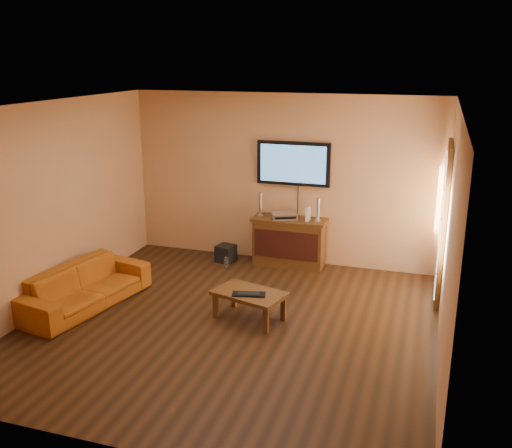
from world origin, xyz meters
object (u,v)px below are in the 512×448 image
at_px(media_console, 289,242).
at_px(television, 293,164).
at_px(coffee_table, 249,296).
at_px(bottle, 226,263).
at_px(speaker_right, 318,210).
at_px(speaker_left, 260,205).
at_px(sofa, 84,280).
at_px(subwoofer, 226,253).
at_px(keyboard, 249,294).
at_px(game_console, 308,214).
at_px(av_receiver, 284,216).

height_order(media_console, television, television).
xyz_separation_m(coffee_table, bottle, (-0.91, 1.58, -0.22)).
relative_size(media_console, speaker_right, 3.25).
distance_m(speaker_left, bottle, 1.07).
bearing_deg(coffee_table, media_console, 90.23).
bearing_deg(television, sofa, -131.52).
distance_m(speaker_left, subwoofer, 0.99).
bearing_deg(keyboard, speaker_left, 103.60).
bearing_deg(subwoofer, game_console, 16.74).
height_order(media_console, subwoofer, media_console).
relative_size(av_receiver, game_console, 1.82).
distance_m(subwoofer, keyboard, 2.27).
bearing_deg(keyboard, media_console, 90.86).
bearing_deg(av_receiver, sofa, -157.45).
distance_m(sofa, game_console, 3.46).
bearing_deg(av_receiver, subwoofer, 163.06).
height_order(speaker_left, speaker_right, speaker_left).
bearing_deg(game_console, speaker_left, 177.70).
distance_m(sofa, subwoofer, 2.50).
relative_size(bottle, keyboard, 0.48).
bearing_deg(media_console, speaker_right, 1.88).
xyz_separation_m(media_console, coffee_table, (0.01, -2.05, -0.07)).
height_order(speaker_left, av_receiver, speaker_left).
height_order(av_receiver, bottle, av_receiver).
bearing_deg(subwoofer, keyboard, -50.36).
distance_m(sofa, keyboard, 2.26).
relative_size(sofa, keyboard, 4.31).
xyz_separation_m(television, sofa, (-2.22, -2.51, -1.26)).
height_order(television, av_receiver, television).
distance_m(speaker_right, keyboard, 2.26).
height_order(sofa, speaker_left, speaker_left).
distance_m(sofa, speaker_right, 3.60).
xyz_separation_m(speaker_left, speaker_right, (0.94, -0.02, -0.01)).
bearing_deg(sofa, keyboard, -74.28).
bearing_deg(bottle, coffee_table, -60.12).
height_order(coffee_table, sofa, sofa).
xyz_separation_m(media_console, sofa, (-2.22, -2.33, -0.02)).
height_order(coffee_table, game_console, game_console).
relative_size(speaker_left, bottle, 1.80).
bearing_deg(keyboard, coffee_table, 105.11).
height_order(subwoofer, bottle, subwoofer).
distance_m(speaker_left, av_receiver, 0.43).
height_order(sofa, av_receiver, av_receiver).
distance_m(television, sofa, 3.58).
bearing_deg(speaker_left, bottle, -129.24).
distance_m(media_console, keyboard, 2.13).
xyz_separation_m(av_receiver, keyboard, (0.12, -2.12, -0.44)).
relative_size(media_console, av_receiver, 3.00).
relative_size(television, speaker_left, 3.07).
height_order(bottle, keyboard, keyboard).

